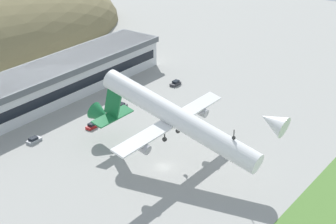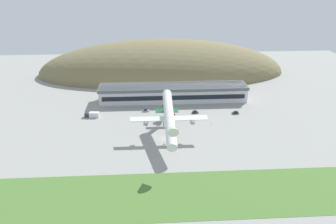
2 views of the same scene
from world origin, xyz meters
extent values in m
plane|color=gray|center=(0.00, 0.00, 0.00)|extent=(370.00, 370.00, 0.00)
cube|color=#4C7533|center=(0.00, -46.34, 0.04)|extent=(333.00, 29.82, 0.08)
ellipsoid|color=olive|center=(4.12, 113.64, 0.00)|extent=(200.96, 82.72, 54.90)
cube|color=silver|center=(8.61, 52.06, 5.21)|extent=(94.92, 14.80, 10.42)
cube|color=#565B60|center=(8.61, 52.06, 9.48)|extent=(96.12, 16.00, 1.88)
cube|color=black|center=(8.61, 44.61, 4.69)|extent=(91.12, 0.16, 2.92)
cylinder|color=white|center=(2.44, -2.58, 12.60)|extent=(4.86, 42.75, 14.96)
cone|color=white|center=(2.44, -25.96, 18.36)|extent=(4.76, 6.33, 5.90)
cone|color=#196B38|center=(2.44, 21.28, 6.72)|extent=(4.76, 7.27, 6.13)
cube|color=#196B38|center=(2.44, 17.51, 11.33)|extent=(0.50, 6.01, 8.19)
cube|color=#196B38|center=(2.44, 17.74, 7.59)|extent=(12.63, 3.39, 1.16)
cube|color=white|center=(2.44, -0.50, 11.23)|extent=(38.87, 3.60, 1.30)
cylinder|color=#9E9EA3|center=(-9.22, -1.02, 9.81)|extent=(2.30, 4.05, 3.09)
cylinder|color=#9E9EA3|center=(14.10, -1.02, 9.81)|extent=(2.30, 4.05, 3.09)
cylinder|color=#2D2D2D|center=(-0.23, -0.50, 8.80)|extent=(0.28, 0.28, 2.20)
cylinder|color=#2D2D2D|center=(-0.23, -0.50, 7.70)|extent=(0.45, 1.10, 1.10)
cylinder|color=#2D2D2D|center=(5.11, -0.50, 8.80)|extent=(0.28, 0.28, 2.20)
cylinder|color=#2D2D2D|center=(5.11, -0.50, 7.70)|extent=(0.45, 1.10, 1.10)
cylinder|color=#2D2D2D|center=(2.44, -17.13, 13.01)|extent=(0.22, 0.22, 1.98)
cylinder|color=#2D2D2D|center=(2.44, -17.13, 12.02)|extent=(0.30, 0.83, 0.82)
cube|color=#B21E1E|center=(5.77, 28.25, 0.42)|extent=(4.29, 1.82, 0.84)
cube|color=black|center=(5.55, 28.25, 1.18)|extent=(2.37, 1.52, 0.69)
cube|color=#333338|center=(20.24, 30.37, 0.43)|extent=(3.91, 2.03, 0.86)
cube|color=black|center=(20.05, 30.36, 1.21)|extent=(2.18, 1.65, 0.70)
cube|color=#999EA3|center=(-9.43, 34.74, 0.39)|extent=(4.04, 1.79, 0.77)
cube|color=black|center=(-9.63, 34.74, 1.09)|extent=(2.23, 1.51, 0.63)
cube|color=#333338|center=(44.24, 28.03, 0.43)|extent=(3.98, 1.89, 0.85)
cube|color=black|center=(44.44, 28.03, 1.20)|extent=(2.20, 1.60, 0.70)
cube|color=#333338|center=(-43.75, 28.94, 1.34)|extent=(2.79, 2.71, 2.68)
cube|color=black|center=(-45.09, 29.03, 1.82)|extent=(0.22, 2.17, 1.18)
cube|color=silver|center=(-39.64, 28.68, 1.48)|extent=(5.75, 2.90, 2.96)
cube|color=orange|center=(27.27, 14.66, 0.01)|extent=(0.52, 0.52, 0.03)
cone|color=orange|center=(27.27, 14.66, 0.31)|extent=(0.40, 0.40, 0.55)
camera|label=1|loc=(-92.99, -69.21, 67.64)|focal=60.00mm
camera|label=2|loc=(-7.19, -148.47, 80.01)|focal=35.00mm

